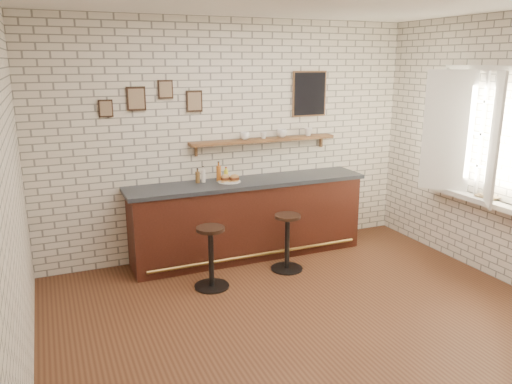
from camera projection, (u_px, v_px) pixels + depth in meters
ground at (304, 315)px, 5.02m from camera, size 5.00×5.00×0.00m
bar_counter at (248, 218)px, 6.44m from camera, size 3.10×0.65×1.01m
sandwich_plate at (229, 181)px, 6.24m from camera, size 0.28×0.28×0.01m
ciabatta_sandwich at (230, 178)px, 6.23m from camera, size 0.24×0.17×0.08m
potato_chips at (228, 181)px, 6.23m from camera, size 0.26×0.18×0.00m
bitters_bottle_brown at (198, 177)px, 6.18m from camera, size 0.06×0.06×0.18m
bitters_bottle_white at (203, 176)px, 6.20m from camera, size 0.05×0.05×0.21m
bitters_bottle_amber at (219, 173)px, 6.28m from camera, size 0.06×0.06×0.25m
condiment_bottle_yellow at (226, 175)px, 6.32m from camera, size 0.05×0.05×0.17m
bar_stool_left at (211, 255)px, 5.55m from camera, size 0.40×0.40×0.71m
bar_stool_right at (287, 240)px, 6.03m from camera, size 0.39×0.39×0.70m
wall_shelf at (264, 140)px, 6.49m from camera, size 2.00×0.18×0.18m
shelf_cup_a at (245, 136)px, 6.37m from camera, size 0.17×0.17×0.10m
shelf_cup_b at (264, 135)px, 6.47m from camera, size 0.13×0.13×0.09m
shelf_cup_c at (282, 133)px, 6.57m from camera, size 0.16×0.16×0.11m
shelf_cup_d at (308, 132)px, 6.72m from camera, size 0.11×0.11×0.10m
back_wall_decor at (249, 96)px, 6.35m from camera, size 2.96×0.02×0.56m
window_sill at (470, 197)px, 5.97m from camera, size 0.20×1.35×0.06m
casement_window at (475, 135)px, 5.77m from camera, size 0.40×1.30×1.56m
book_lower at (483, 198)px, 5.78m from camera, size 0.21×0.27×0.02m
book_upper at (483, 196)px, 5.78m from camera, size 0.24×0.27×0.02m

